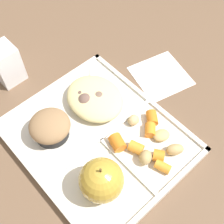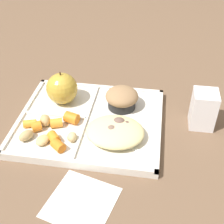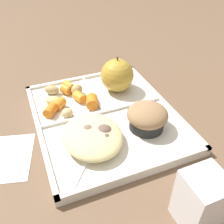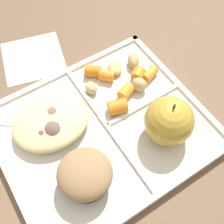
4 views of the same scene
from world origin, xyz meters
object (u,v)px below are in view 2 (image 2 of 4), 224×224
green_apple (62,88)px  plastic_fork (128,144)px  lunch_tray (90,122)px  bran_muffin (122,98)px  milk_carton (203,109)px

green_apple → plastic_fork: (0.19, -0.13, -0.04)m
lunch_tray → bran_muffin: size_ratio=4.18×
bran_muffin → milk_carton: (0.20, -0.02, 0.01)m
lunch_tray → plastic_fork: size_ratio=2.81×
lunch_tray → green_apple: bearing=142.7°
green_apple → milk_carton: size_ratio=0.94×
lunch_tray → milk_carton: milk_carton is taller
lunch_tray → bran_muffin: (0.07, 0.06, 0.03)m
bran_muffin → plastic_fork: 0.14m
green_apple → milk_carton: green_apple is taller
lunch_tray → milk_carton: (0.27, 0.04, 0.04)m
lunch_tray → green_apple: 0.12m
lunch_tray → plastic_fork: lunch_tray is taller
lunch_tray → bran_muffin: bran_muffin is taller
plastic_fork → milk_carton: 0.20m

